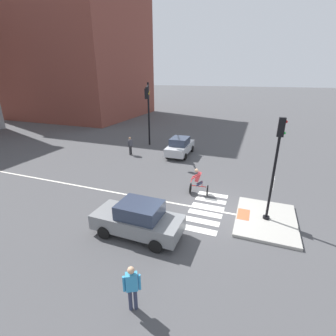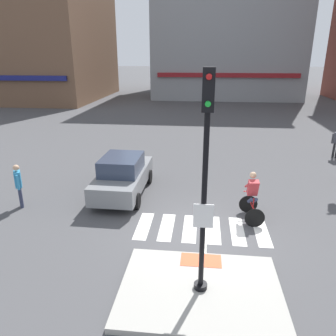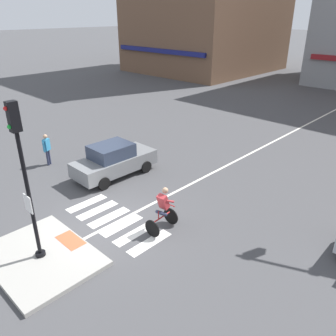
# 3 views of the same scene
# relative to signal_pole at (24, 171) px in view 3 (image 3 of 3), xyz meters

# --- Properties ---
(ground_plane) EXTENTS (300.00, 300.00, 0.00)m
(ground_plane) POSITION_rel_signal_pole_xyz_m (0.00, 2.72, -3.19)
(ground_plane) COLOR #474749
(traffic_island) EXTENTS (3.86, 2.89, 0.15)m
(traffic_island) POSITION_rel_signal_pole_xyz_m (0.00, 0.01, -3.11)
(traffic_island) COLOR #A3A099
(traffic_island) RESTS_ON ground
(tactile_pad_front) EXTENTS (1.10, 0.60, 0.01)m
(tactile_pad_front) POSITION_rel_signal_pole_xyz_m (0.00, 1.11, -3.04)
(tactile_pad_front) COLOR #DB5B38
(tactile_pad_front) RESTS_ON traffic_island
(signal_pole) EXTENTS (0.44, 0.38, 5.06)m
(signal_pole) POSITION_rel_signal_pole_xyz_m (0.00, 0.00, 0.00)
(signal_pole) COLOR black
(signal_pole) RESTS_ON traffic_island
(crosswalk_stripe_a) EXTENTS (0.44, 1.80, 0.01)m
(crosswalk_stripe_a) POSITION_rel_signal_pole_xyz_m (-1.93, 3.04, -3.19)
(crosswalk_stripe_a) COLOR silver
(crosswalk_stripe_a) RESTS_ON ground
(crosswalk_stripe_b) EXTENTS (0.44, 1.80, 0.01)m
(crosswalk_stripe_b) POSITION_rel_signal_pole_xyz_m (-1.16, 3.04, -3.19)
(crosswalk_stripe_b) COLOR silver
(crosswalk_stripe_b) RESTS_ON ground
(crosswalk_stripe_c) EXTENTS (0.44, 1.80, 0.01)m
(crosswalk_stripe_c) POSITION_rel_signal_pole_xyz_m (-0.39, 3.04, -3.19)
(crosswalk_stripe_c) COLOR silver
(crosswalk_stripe_c) RESTS_ON ground
(crosswalk_stripe_d) EXTENTS (0.44, 1.80, 0.01)m
(crosswalk_stripe_d) POSITION_rel_signal_pole_xyz_m (0.39, 3.04, -3.19)
(crosswalk_stripe_d) COLOR silver
(crosswalk_stripe_d) RESTS_ON ground
(crosswalk_stripe_e) EXTENTS (0.44, 1.80, 0.01)m
(crosswalk_stripe_e) POSITION_rel_signal_pole_xyz_m (1.16, 3.04, -3.19)
(crosswalk_stripe_e) COLOR silver
(crosswalk_stripe_e) RESTS_ON ground
(crosswalk_stripe_f) EXTENTS (0.44, 1.80, 0.01)m
(crosswalk_stripe_f) POSITION_rel_signal_pole_xyz_m (1.93, 3.04, -3.19)
(crosswalk_stripe_f) COLOR silver
(crosswalk_stripe_f) RESTS_ON ground
(lane_centre_line) EXTENTS (0.14, 28.00, 0.01)m
(lane_centre_line) POSITION_rel_signal_pole_xyz_m (0.09, 12.72, -3.19)
(lane_centre_line) COLOR silver
(lane_centre_line) RESTS_ON ground
(car_grey_westbound_near) EXTENTS (1.89, 4.13, 1.64)m
(car_grey_westbound_near) POSITION_rel_signal_pole_xyz_m (-3.22, 5.54, -2.38)
(car_grey_westbound_near) COLOR slate
(car_grey_westbound_near) RESTS_ON ground
(cyclist) EXTENTS (0.74, 1.14, 1.68)m
(cyclist) POSITION_rel_signal_pole_xyz_m (1.68, 3.96, -2.32)
(cyclist) COLOR black
(cyclist) RESTS_ON ground
(pedestrian_at_curb_left) EXTENTS (0.37, 0.49, 1.67)m
(pedestrian_at_curb_left) POSITION_rel_signal_pole_xyz_m (-6.74, 3.95, -2.21)
(pedestrian_at_curb_left) COLOR #2D334C
(pedestrian_at_curb_left) RESTS_ON ground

